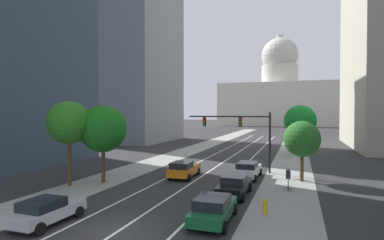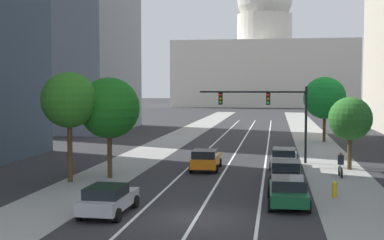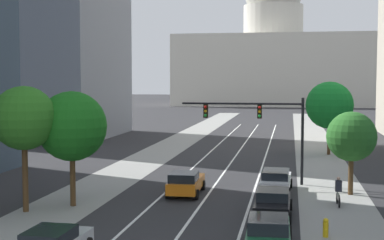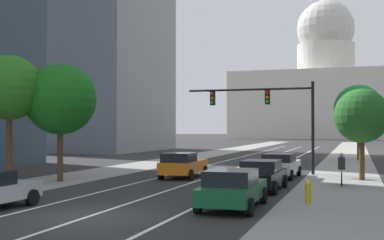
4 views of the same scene
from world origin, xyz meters
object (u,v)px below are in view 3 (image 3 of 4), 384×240
object	(u,v)px
traffic_signal_mast	(262,121)
car_green	(268,232)
car_orange	(186,183)
street_tree_mid_left	(24,119)
street_tree_near_left	(72,126)
car_black	(273,202)
street_tree_far_right	(330,105)
car_white	(276,180)
street_tree_mid_right	(352,137)
fire_hydrant	(326,227)
cyclist	(338,192)
capitol_building	(273,57)

from	to	relation	value
traffic_signal_mast	car_green	bearing A→B (deg)	-85.85
car_orange	street_tree_mid_left	xyz separation A→B (m)	(-7.92, -6.00, 4.41)
street_tree_mid_left	street_tree_near_left	world-z (taller)	street_tree_mid_left
car_black	street_tree_far_right	distance (m)	26.51
car_green	car_white	bearing A→B (deg)	-1.13
car_green	street_tree_mid_left	world-z (taller)	street_tree_mid_left
car_black	street_tree_mid_left	bearing A→B (deg)	96.59
street_tree_mid_left	street_tree_mid_right	world-z (taller)	street_tree_mid_left
car_white	car_green	distance (m)	12.39
car_green	traffic_signal_mast	bearing A→B (deg)	3.00
car_white	fire_hydrant	xyz separation A→B (m)	(2.57, -10.05, -0.33)
traffic_signal_mast	street_tree_mid_right	world-z (taller)	traffic_signal_mast
car_orange	cyclist	world-z (taller)	cyclist
street_tree_mid_left	street_tree_near_left	distance (m)	2.79
capitol_building	cyclist	bearing A→B (deg)	-86.45
cyclist	street_tree_mid_right	size ratio (longest dim) A/B	0.32
car_orange	street_tree_near_left	xyz separation A→B (m)	(-5.88, -4.18, 3.86)
car_orange	street_tree_mid_right	size ratio (longest dim) A/B	0.86
street_tree_mid_right	street_tree_mid_left	bearing A→B (deg)	-156.67
car_white	street_tree_mid_left	distance (m)	16.26
street_tree_far_right	street_tree_mid_right	xyz separation A→B (m)	(0.10, -19.27, -1.11)
cyclist	street_tree_mid_left	size ratio (longest dim) A/B	0.25
street_tree_mid_right	street_tree_far_right	bearing A→B (deg)	90.28
car_green	street_tree_near_left	bearing A→B (deg)	59.76
car_black	street_tree_mid_right	size ratio (longest dim) A/B	0.88
traffic_signal_mast	car_orange	bearing A→B (deg)	-133.87
street_tree_mid_left	street_tree_far_right	bearing A→B (deg)	56.18
car_white	traffic_signal_mast	xyz separation A→B (m)	(-1.11, 2.94, 3.65)
capitol_building	car_black	bearing A→B (deg)	-88.14
car_black	car_green	world-z (taller)	car_green
cyclist	street_tree_mid_left	distance (m)	18.34
car_white	car_black	size ratio (longest dim) A/B	1.02
car_black	traffic_signal_mast	xyz separation A→B (m)	(-1.11, 9.37, 3.69)
car_green	fire_hydrant	xyz separation A→B (m)	(2.56, 2.34, -0.30)
cyclist	street_tree_near_left	xyz separation A→B (m)	(-15.21, -2.65, 3.80)
cyclist	street_tree_far_right	world-z (taller)	street_tree_far_right
traffic_signal_mast	fire_hydrant	bearing A→B (deg)	-74.21
car_green	cyclist	bearing A→B (deg)	-23.20
car_orange	traffic_signal_mast	bearing A→B (deg)	-45.26
car_black	cyclist	size ratio (longest dim) A/B	2.72
street_tree_far_right	cyclist	bearing A→B (deg)	-92.37
capitol_building	traffic_signal_mast	size ratio (longest dim) A/B	6.25
street_tree_mid_right	street_tree_near_left	distance (m)	17.37
street_tree_far_right	car_black	bearing A→B (deg)	-100.15
car_orange	car_green	bearing A→B (deg)	-153.32
traffic_signal_mast	fire_hydrant	distance (m)	14.07
fire_hydrant	street_tree_mid_left	world-z (taller)	street_tree_mid_left
capitol_building	street_tree_far_right	size ratio (longest dim) A/B	7.51
car_black	fire_hydrant	xyz separation A→B (m)	(2.56, -3.62, -0.29)
capitol_building	cyclist	distance (m)	128.55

